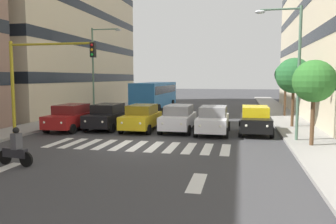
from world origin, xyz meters
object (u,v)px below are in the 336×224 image
object	(u,v)px
car_5	(71,117)
street_tree_0	(314,82)
car_2	(178,118)
street_tree_1	(294,76)
car_1	(213,120)
motorcycle_with_rider	(16,150)
car_4	(107,116)
street_tree_2	(286,75)
traffic_light_gantry	(36,73)
car_3	(142,117)
bus_behind_traffic	(155,93)
street_lamp_left	(292,60)
car_0	(255,120)
street_lamp_right	(97,63)

from	to	relation	value
car_5	street_tree_0	world-z (taller)	street_tree_0
car_2	street_tree_1	size ratio (longest dim) A/B	0.94
car_1	motorcycle_with_rider	world-z (taller)	car_1
car_5	street_tree_1	distance (m)	15.45
car_4	street_tree_2	size ratio (longest dim) A/B	0.96
car_4	car_5	bearing A→B (deg)	23.39
car_2	traffic_light_gantry	size ratio (longest dim) A/B	0.81
car_3	traffic_light_gantry	world-z (taller)	traffic_light_gantry
car_4	bus_behind_traffic	bearing A→B (deg)	-90.00
car_3	car_4	bearing A→B (deg)	-4.95
street_lamp_left	street_tree_0	size ratio (longest dim) A/B	1.68
car_0	street_tree_0	size ratio (longest dim) A/B	1.05
motorcycle_with_rider	traffic_light_gantry	distance (m)	6.10
car_1	street_tree_1	distance (m)	6.79
car_1	car_4	size ratio (longest dim) A/B	1.00
motorcycle_with_rider	street_lamp_left	distance (m)	14.16
car_0	car_1	xyz separation A→B (m)	(2.59, 0.58, 0.00)
traffic_light_gantry	street_tree_2	distance (m)	21.00
car_4	street_tree_2	distance (m)	16.36
motorcycle_with_rider	street_tree_1	distance (m)	18.07
street_tree_1	motorcycle_with_rider	bearing A→B (deg)	46.31
car_2	motorcycle_with_rider	distance (m)	11.10
car_4	street_tree_2	xyz separation A→B (m)	(-12.78, -9.80, 2.88)
car_3	motorcycle_with_rider	bearing A→B (deg)	76.43
bus_behind_traffic	motorcycle_with_rider	distance (m)	23.36
car_0	street_lamp_left	world-z (taller)	street_lamp_left
car_3	street_lamp_right	bearing A→B (deg)	-50.23
street_tree_1	car_0	bearing A→B (deg)	47.05
car_0	street_tree_1	distance (m)	4.72
car_4	street_tree_2	world-z (taller)	street_tree_2
street_lamp_left	car_3	bearing A→B (deg)	-14.11
car_5	street_tree_0	xyz separation A→B (m)	(-14.68, 2.87, 2.45)
street_tree_0	car_3	bearing A→B (deg)	-20.05
street_tree_2	car_3	bearing A→B (deg)	44.26
traffic_light_gantry	street_tree_0	xyz separation A→B (m)	(-14.40, -1.31, -0.42)
car_0	street_lamp_left	bearing A→B (deg)	123.29
street_lamp_right	car_3	bearing A→B (deg)	129.77
car_1	car_4	bearing A→B (deg)	-3.68
traffic_light_gantry	car_1	bearing A→B (deg)	-153.04
car_5	car_0	bearing A→B (deg)	-174.89
street_lamp_left	street_tree_1	bearing A→B (deg)	-99.47
street_lamp_right	motorcycle_with_rider	bearing A→B (deg)	103.31
car_1	street_tree_1	world-z (taller)	street_tree_1
car_1	car_0	bearing A→B (deg)	-167.39
car_1	bus_behind_traffic	distance (m)	15.64
motorcycle_with_rider	street_tree_2	xyz separation A→B (m)	(-12.63, -19.77, 3.12)
car_1	street_lamp_right	distance (m)	14.43
car_2	bus_behind_traffic	bearing A→B (deg)	-69.61
street_lamp_right	car_2	bearing A→B (deg)	139.81
street_lamp_left	motorcycle_with_rider	bearing A→B (deg)	33.24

